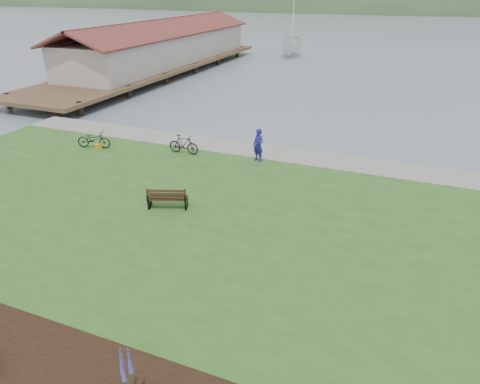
# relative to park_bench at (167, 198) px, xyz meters

# --- Properties ---
(ground) EXTENTS (600.00, 600.00, 0.00)m
(ground) POSITION_rel_park_bench_xyz_m (2.79, 0.78, -0.88)
(ground) COLOR slate
(ground) RESTS_ON ground
(lawn) EXTENTS (34.00, 20.00, 0.40)m
(lawn) POSITION_rel_park_bench_xyz_m (2.79, -1.22, -0.68)
(lawn) COLOR #2B5A1F
(lawn) RESTS_ON ground
(shoreline_path) EXTENTS (34.00, 2.20, 0.03)m
(shoreline_path) POSITION_rel_park_bench_xyz_m (2.79, 7.68, -0.46)
(shoreline_path) COLOR gray
(shoreline_path) RESTS_ON lawn
(far_hillside) EXTENTS (580.00, 80.00, 38.00)m
(far_hillside) POSITION_rel_park_bench_xyz_m (22.79, 170.78, -0.88)
(far_hillside) COLOR #395731
(far_hillside) RESTS_ON ground
(pier_pavilion) EXTENTS (8.00, 36.00, 5.40)m
(pier_pavilion) POSITION_rel_park_bench_xyz_m (-17.21, 28.30, 1.76)
(pier_pavilion) COLOR #4C3826
(pier_pavilion) RESTS_ON ground
(park_bench) EXTENTS (1.67, 1.12, 0.96)m
(park_bench) POSITION_rel_park_bench_xyz_m (0.00, 0.00, 0.00)
(park_bench) COLOR black
(park_bench) RESTS_ON lawn
(person) EXTENTS (0.87, 0.74, 2.01)m
(person) POSITION_rel_park_bench_xyz_m (1.63, 6.27, 0.52)
(person) COLOR navy
(person) RESTS_ON lawn
(bicycle_a) EXTENTS (1.12, 1.98, 0.98)m
(bicycle_a) POSITION_rel_park_bench_xyz_m (-7.50, 4.73, 0.01)
(bicycle_a) COLOR black
(bicycle_a) RESTS_ON lawn
(bicycle_b) EXTENTS (0.53, 1.72, 1.03)m
(bicycle_b) POSITION_rel_park_bench_xyz_m (-2.44, 5.81, 0.03)
(bicycle_b) COLOR black
(bicycle_b) RESTS_ON lawn
(sailboat) EXTENTS (12.72, 12.88, 29.10)m
(sailboat) POSITION_rel_park_bench_xyz_m (-7.38, 44.39, -0.88)
(sailboat) COLOR silver
(sailboat) RESTS_ON ground
(pannier) EXTENTS (0.28, 0.35, 0.32)m
(pannier) POSITION_rel_park_bench_xyz_m (-7.08, 4.55, -0.32)
(pannier) COLOR #C69117
(pannier) RESTS_ON lawn
(echium_4) EXTENTS (0.62, 0.62, 1.85)m
(echium_4) POSITION_rel_park_bench_xyz_m (3.97, -8.20, 0.34)
(echium_4) COLOR #173D16
(echium_4) RESTS_ON garden_bed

